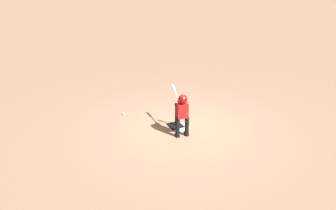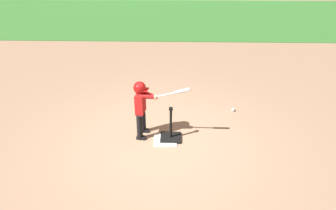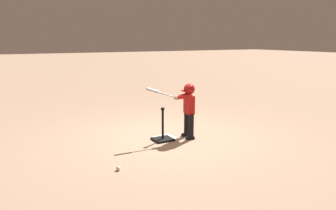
# 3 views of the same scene
# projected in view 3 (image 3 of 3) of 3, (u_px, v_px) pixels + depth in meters

# --- Properties ---
(ground_plane) EXTENTS (90.00, 90.00, 0.00)m
(ground_plane) POSITION_uv_depth(u_px,v_px,m) (166.00, 137.00, 7.23)
(ground_plane) COLOR #93755B
(home_plate) EXTENTS (0.47, 0.47, 0.02)m
(home_plate) POSITION_uv_depth(u_px,v_px,m) (166.00, 138.00, 7.12)
(home_plate) COLOR white
(home_plate) RESTS_ON ground_plane
(batting_tee) EXTENTS (0.41, 0.37, 0.71)m
(batting_tee) POSITION_uv_depth(u_px,v_px,m) (163.00, 135.00, 6.99)
(batting_tee) COLOR black
(batting_tee) RESTS_ON ground_plane
(batter_child) EXTENTS (1.07, 0.39, 1.20)m
(batter_child) POSITION_uv_depth(u_px,v_px,m) (188.00, 104.00, 7.03)
(batter_child) COLOR black
(batter_child) RESTS_ON ground_plane
(baseball) EXTENTS (0.07, 0.07, 0.07)m
(baseball) POSITION_uv_depth(u_px,v_px,m) (118.00, 168.00, 5.39)
(baseball) COLOR white
(baseball) RESTS_ON ground_plane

